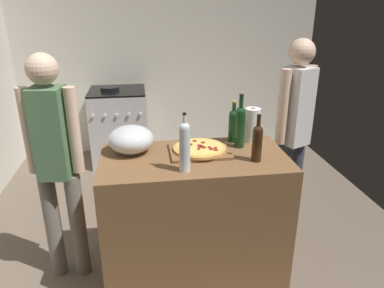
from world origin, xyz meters
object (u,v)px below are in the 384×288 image
object	(u,v)px
mixing_bowl	(131,139)
stove	(119,126)
paper_towel_roll	(252,125)
person_in_stripes	(56,160)
wine_bottle_green	(240,125)
wine_bottle_clear	(257,141)
person_in_red	(294,129)
wine_bottle_amber	(233,124)
wine_bottle_dark	(185,145)
pizza	(200,148)

from	to	relation	value
mixing_bowl	stove	xyz separation A→B (m)	(-0.20, 1.99, -0.56)
paper_towel_roll	person_in_stripes	world-z (taller)	person_in_stripes
wine_bottle_green	paper_towel_roll	bearing A→B (deg)	39.96
mixing_bowl	wine_bottle_green	bearing A→B (deg)	-0.66
wine_bottle_clear	wine_bottle_green	bearing A→B (deg)	100.19
mixing_bowl	person_in_red	xyz separation A→B (m)	(1.27, 0.28, -0.09)
wine_bottle_amber	wine_bottle_green	size ratio (longest dim) A/B	0.81
person_in_red	wine_bottle_amber	bearing A→B (deg)	-161.99
wine_bottle_amber	person_in_red	xyz separation A→B (m)	(0.54, 0.18, -0.13)
wine_bottle_amber	wine_bottle_dark	world-z (taller)	wine_bottle_dark
wine_bottle_green	person_in_red	bearing A→B (deg)	28.67
wine_bottle_amber	wine_bottle_green	world-z (taller)	wine_bottle_green
mixing_bowl	paper_towel_roll	distance (m)	0.87
pizza	wine_bottle_dark	world-z (taller)	wine_bottle_dark
paper_towel_roll	person_in_red	world-z (taller)	person_in_red
mixing_bowl	wine_bottle_dark	world-z (taller)	wine_bottle_dark
pizza	mixing_bowl	size ratio (longest dim) A/B	1.17
mixing_bowl	paper_towel_roll	world-z (taller)	paper_towel_roll
person_in_stripes	paper_towel_roll	bearing A→B (deg)	5.05
mixing_bowl	wine_bottle_green	world-z (taller)	wine_bottle_green
mixing_bowl	stove	bearing A→B (deg)	95.68
paper_towel_roll	wine_bottle_green	xyz separation A→B (m)	(-0.12, -0.10, 0.04)
person_in_red	mixing_bowl	bearing A→B (deg)	-167.66
paper_towel_roll	wine_bottle_amber	xyz separation A→B (m)	(-0.14, 0.01, 0.01)
wine_bottle_amber	person_in_stripes	world-z (taller)	person_in_stripes
wine_bottle_green	stove	world-z (taller)	wine_bottle_green
wine_bottle_dark	stove	size ratio (longest dim) A/B	0.39
wine_bottle_clear	wine_bottle_amber	xyz separation A→B (m)	(-0.06, 0.36, -0.00)
wine_bottle_clear	person_in_stripes	bearing A→B (deg)	169.92
mixing_bowl	wine_bottle_amber	world-z (taller)	wine_bottle_amber
mixing_bowl	person_in_stripes	bearing A→B (deg)	-176.60
paper_towel_roll	wine_bottle_dark	xyz separation A→B (m)	(-0.54, -0.43, 0.04)
wine_bottle_clear	wine_bottle_green	size ratio (longest dim) A/B	0.82
mixing_bowl	person_in_red	distance (m)	1.30
mixing_bowl	person_in_red	bearing A→B (deg)	12.34
paper_towel_roll	wine_bottle_clear	bearing A→B (deg)	-101.94
wine_bottle_dark	stove	xyz separation A→B (m)	(-0.52, 2.33, -0.63)
person_in_red	wine_bottle_dark	bearing A→B (deg)	-146.95
stove	person_in_stripes	size ratio (longest dim) A/B	0.59
pizza	person_in_stripes	xyz separation A→B (m)	(-0.95, 0.04, -0.04)
wine_bottle_amber	person_in_stripes	size ratio (longest dim) A/B	0.19
wine_bottle_amber	stove	distance (m)	2.19
wine_bottle_dark	wine_bottle_green	world-z (taller)	wine_bottle_green
wine_bottle_amber	wine_bottle_clear	bearing A→B (deg)	-80.10
wine_bottle_dark	wine_bottle_amber	bearing A→B (deg)	47.30
wine_bottle_green	wine_bottle_amber	bearing A→B (deg)	99.26
person_in_stripes	wine_bottle_dark	bearing A→B (deg)	-20.89
pizza	person_in_stripes	world-z (taller)	person_in_stripes
person_in_stripes	wine_bottle_amber	bearing A→B (deg)	6.13
wine_bottle_dark	person_in_stripes	distance (m)	0.89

